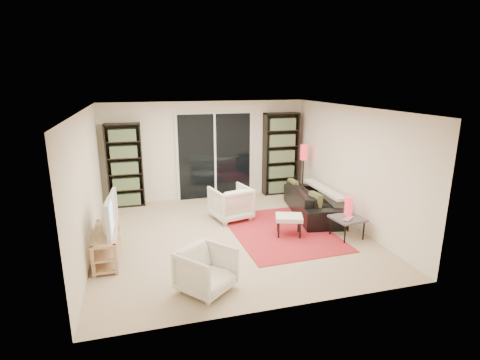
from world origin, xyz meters
name	(u,v)px	position (x,y,z in m)	size (l,w,h in m)	color
floor	(232,235)	(0.00, 0.00, 0.00)	(5.00, 5.00, 0.00)	beige
wall_back	(207,151)	(0.00, 2.50, 1.20)	(5.00, 0.02, 2.40)	#F1E9CF
wall_front	(281,223)	(0.00, -2.50, 1.20)	(5.00, 0.02, 2.40)	#F1E9CF
wall_left	(87,184)	(-2.50, 0.00, 1.20)	(0.02, 5.00, 2.40)	#F1E9CF
wall_right	(351,166)	(2.50, 0.00, 1.20)	(0.02, 5.00, 2.40)	#F1E9CF
ceiling	(231,109)	(0.00, 0.00, 2.40)	(5.00, 5.00, 0.02)	white
sliding_door	(215,156)	(0.20, 2.46, 1.05)	(1.92, 0.08, 2.16)	white
bookshelf_left	(125,166)	(-1.95, 2.33, 0.98)	(0.80, 0.30, 1.95)	black
bookshelf_right	(281,154)	(1.90, 2.33, 1.05)	(0.90, 0.30, 2.10)	black
tv_stand	(107,245)	(-2.24, -0.44, 0.26)	(0.39, 1.20, 0.50)	tan
tv	(105,214)	(-2.22, -0.44, 0.80)	(1.04, 0.14, 0.60)	black
rug	(281,231)	(0.98, -0.11, 0.01)	(1.86, 2.52, 0.01)	#B6212A
sofa	(312,201)	(1.99, 0.62, 0.30)	(2.08, 0.81, 0.61)	black
armchair_back	(231,203)	(0.20, 0.85, 0.36)	(0.76, 0.78, 0.71)	silver
armchair_front	(206,270)	(-0.83, -1.81, 0.31)	(0.67, 0.69, 0.63)	silver
ottoman	(289,218)	(1.05, -0.31, 0.34)	(0.61, 0.55, 0.40)	silver
side_table	(347,219)	(2.07, -0.69, 0.36)	(0.61, 0.61, 0.40)	#4A4A4F
laptop	(350,219)	(2.06, -0.82, 0.41)	(0.30, 0.19, 0.02)	silver
table_lamp	(349,206)	(2.16, -0.56, 0.58)	(0.16, 0.16, 0.35)	red
floor_lamp	(304,158)	(2.25, 1.70, 1.05)	(0.21, 0.21, 1.38)	black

